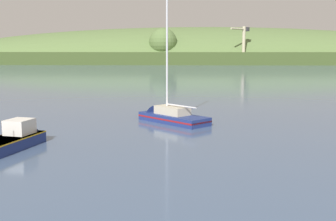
{
  "coord_description": "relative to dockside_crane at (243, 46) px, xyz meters",
  "views": [
    {
      "loc": [
        0.18,
        3.07,
        6.99
      ],
      "look_at": [
        2.18,
        41.25,
        1.35
      ],
      "focal_mm": 44.01,
      "sensor_mm": 36.0,
      "label": 1
    }
  ],
  "objects": [
    {
      "name": "fishing_boat_moored",
      "position": [
        -56.88,
        -171.05,
        -8.27
      ],
      "size": [
        4.12,
        6.75,
        3.9
      ],
      "rotation": [
        0.0,
        0.0,
        1.25
      ],
      "color": "navy",
      "rests_on": "ground"
    },
    {
      "name": "far_shoreline_hill",
      "position": [
        -15.67,
        41.42,
        -8.31
      ],
      "size": [
        422.0,
        133.78,
        40.4
      ],
      "rotation": [
        0.0,
        0.0,
        -0.09
      ],
      "color": "#3C4E24",
      "rests_on": "ground"
    },
    {
      "name": "sailboat_midwater_white",
      "position": [
        -45.34,
        -160.66,
        -8.43
      ],
      "size": [
        7.43,
        8.19,
        14.48
      ],
      "rotation": [
        0.0,
        0.0,
        2.26
      ],
      "color": "navy",
      "rests_on": "ground"
    },
    {
      "name": "dockside_crane",
      "position": [
        0.0,
        0.0,
        0.0
      ],
      "size": [
        10.84,
        9.48,
        18.26
      ],
      "rotation": [
        0.0,
        0.0,
        3.84
      ],
      "color": "#4C4C51",
      "rests_on": "ground"
    }
  ]
}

